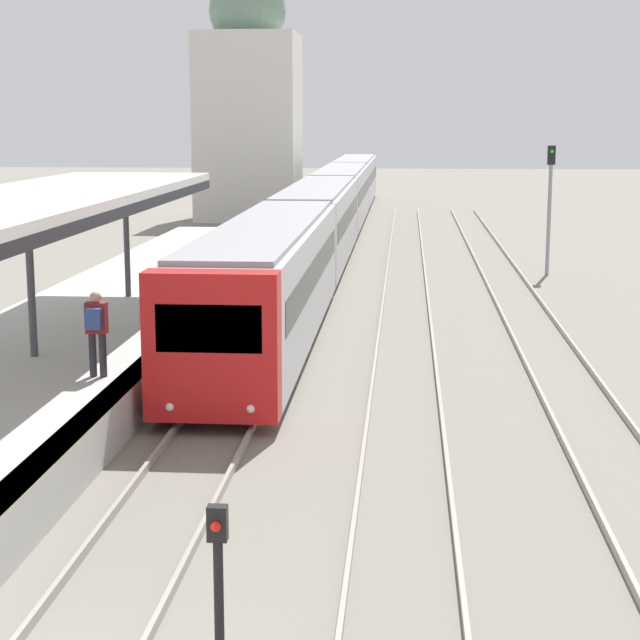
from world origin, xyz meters
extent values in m
cube|color=beige|center=(-4.18, 12.80, 4.14)|extent=(4.00, 19.23, 0.20)
cube|color=black|center=(-2.22, 12.80, 3.92)|extent=(0.08, 19.23, 0.24)
cylinder|color=#47474C|center=(-4.18, 12.80, 2.47)|extent=(0.16, 0.16, 3.15)
cylinder|color=#47474C|center=(-4.18, 20.49, 2.47)|extent=(0.16, 0.16, 3.15)
cylinder|color=#2D2D33|center=(-2.43, 11.14, 1.32)|extent=(0.14, 0.14, 0.85)
cylinder|color=#2D2D33|center=(-2.23, 11.14, 1.32)|extent=(0.14, 0.14, 0.85)
cube|color=maroon|center=(-2.33, 11.14, 2.05)|extent=(0.40, 0.22, 0.60)
sphere|color=tan|center=(-2.33, 11.14, 2.45)|extent=(0.22, 0.22, 0.22)
cube|color=#334C8E|center=(-2.33, 10.94, 2.07)|extent=(0.30, 0.18, 0.40)
cube|color=red|center=(0.00, 10.57, 1.66)|extent=(2.50, 0.70, 2.78)
cube|color=black|center=(0.00, 10.24, 2.05)|extent=(1.95, 0.04, 0.89)
sphere|color=#EFEACC|center=(-0.75, 10.23, 0.57)|extent=(0.16, 0.16, 0.16)
sphere|color=#EFEACC|center=(0.75, 10.23, 0.57)|extent=(0.16, 0.16, 0.16)
cube|color=#B7B7BC|center=(0.00, 18.59, 1.66)|extent=(2.50, 15.33, 2.78)
cube|color=gray|center=(0.00, 18.59, 3.11)|extent=(2.20, 15.02, 0.12)
cube|color=black|center=(0.00, 18.59, 1.97)|extent=(2.52, 14.10, 0.72)
cylinder|color=black|center=(-1.06, 13.60, 0.35)|extent=(0.12, 0.70, 0.70)
cylinder|color=black|center=(1.06, 13.60, 0.35)|extent=(0.12, 0.70, 0.70)
cylinder|color=black|center=(-1.06, 23.57, 0.35)|extent=(0.12, 0.70, 0.70)
cylinder|color=black|center=(1.06, 23.57, 0.35)|extent=(0.12, 0.70, 0.70)
cube|color=#B7B7BC|center=(0.00, 34.27, 1.66)|extent=(2.50, 15.33, 2.78)
cube|color=gray|center=(0.00, 34.27, 3.11)|extent=(2.20, 15.02, 0.12)
cube|color=black|center=(0.00, 34.27, 1.97)|extent=(2.52, 14.10, 0.72)
cylinder|color=black|center=(-1.06, 29.29, 0.35)|extent=(0.12, 0.70, 0.70)
cylinder|color=black|center=(1.06, 29.29, 0.35)|extent=(0.12, 0.70, 0.70)
cylinder|color=black|center=(-1.06, 39.25, 0.35)|extent=(0.12, 0.70, 0.70)
cylinder|color=black|center=(1.06, 39.25, 0.35)|extent=(0.12, 0.70, 0.70)
cube|color=#B7B7BC|center=(0.00, 49.95, 1.66)|extent=(2.50, 15.33, 2.78)
cube|color=gray|center=(0.00, 49.95, 3.11)|extent=(2.20, 15.02, 0.12)
cube|color=black|center=(0.00, 49.95, 1.97)|extent=(2.52, 14.10, 0.72)
cylinder|color=black|center=(-1.06, 44.97, 0.35)|extent=(0.12, 0.70, 0.70)
cylinder|color=black|center=(1.06, 44.97, 0.35)|extent=(0.12, 0.70, 0.70)
cylinder|color=black|center=(-1.06, 54.93, 0.35)|extent=(0.12, 0.70, 0.70)
cylinder|color=black|center=(1.06, 54.93, 0.35)|extent=(0.12, 0.70, 0.70)
cube|color=#B7B7BC|center=(0.00, 65.63, 1.66)|extent=(2.50, 15.33, 2.78)
cube|color=gray|center=(0.00, 65.63, 3.11)|extent=(2.20, 15.02, 0.12)
cube|color=black|center=(0.00, 65.63, 1.97)|extent=(2.52, 14.10, 0.72)
cylinder|color=black|center=(-1.06, 60.65, 0.35)|extent=(0.12, 0.70, 0.70)
cylinder|color=black|center=(1.06, 60.65, 0.35)|extent=(0.12, 0.70, 0.70)
cylinder|color=black|center=(-1.06, 70.61, 0.35)|extent=(0.12, 0.70, 0.70)
cylinder|color=black|center=(1.06, 70.61, 0.35)|extent=(0.12, 0.70, 0.70)
cylinder|color=black|center=(1.72, 1.36, 0.84)|extent=(0.10, 0.10, 1.69)
cube|color=black|center=(1.72, 1.36, 1.87)|extent=(0.20, 0.14, 0.36)
sphere|color=red|center=(1.72, 1.27, 1.87)|extent=(0.11, 0.11, 0.11)
cylinder|color=gray|center=(8.86, 31.94, 2.41)|extent=(0.14, 0.14, 4.82)
cube|color=black|center=(8.86, 31.94, 4.47)|extent=(0.28, 0.20, 0.70)
sphere|color=green|center=(8.86, 31.82, 4.61)|extent=(0.14, 0.14, 0.14)
cube|color=silver|center=(-5.61, 53.89, 5.30)|extent=(5.71, 5.71, 10.61)
sphere|color=slate|center=(-5.61, 53.89, 11.82)|extent=(4.39, 4.39, 4.39)
camera|label=1|loc=(3.53, -8.48, 5.78)|focal=60.00mm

